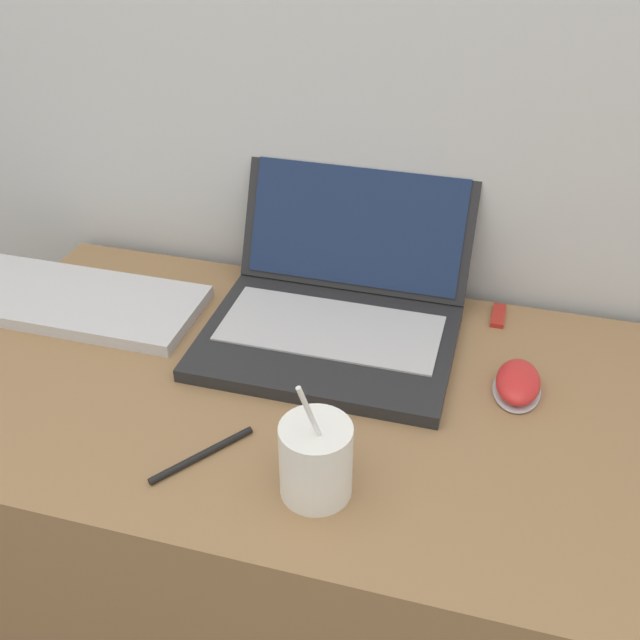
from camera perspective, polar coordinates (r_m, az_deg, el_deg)
name	(u,v)px	position (r m, az deg, el deg)	size (l,w,h in m)	color
desk	(315,560)	(1.29, -0.37, -17.81)	(1.06, 0.58, 0.72)	#936D47
laptop	(337,304)	(1.12, 1.28, 1.20)	(0.37, 0.36, 0.21)	#232326
drink_cup	(316,459)	(0.86, -0.32, -10.53)	(0.08, 0.08, 0.17)	white
computer_mouse	(518,383)	(1.05, 14.84, -4.68)	(0.06, 0.10, 0.03)	#B2B2B7
external_keyboard	(71,300)	(1.26, -18.46, 1.44)	(0.42, 0.17, 0.02)	silver
usb_stick	(498,316)	(1.20, 13.42, 0.33)	(0.02, 0.06, 0.01)	#B2261E
pen	(202,455)	(0.94, -8.97, -10.11)	(0.09, 0.12, 0.01)	black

